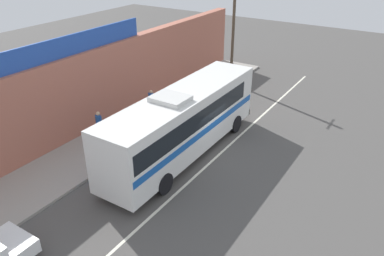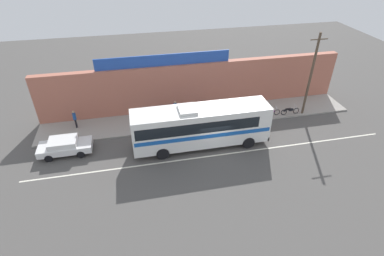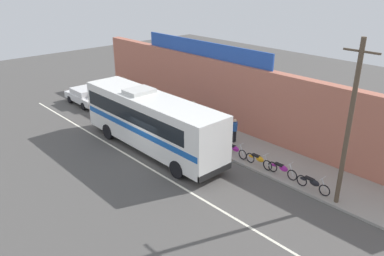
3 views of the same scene
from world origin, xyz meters
name	(u,v)px [view 2 (image 2 of 3)]	position (x,y,z in m)	size (l,w,h in m)	color
ground_plane	(213,150)	(0.00, 0.00, 0.00)	(70.00, 70.00, 0.00)	#4F4C49
sidewalk_slab	(199,117)	(0.00, 5.20, 0.07)	(30.00, 3.60, 0.14)	gray
storefront_facade	(195,86)	(0.00, 7.35, 2.40)	(30.00, 0.70, 4.80)	#B26651
storefront_billboard	(164,60)	(-2.97, 7.35, 5.35)	(12.53, 0.12, 1.10)	#234CAD
road_center_stripe	(216,155)	(0.00, -0.80, 0.00)	(30.00, 0.14, 0.01)	silver
intercity_bus	(200,125)	(-0.99, 0.86, 2.07)	(11.31, 2.63, 3.78)	white
parked_car	(65,146)	(-12.01, 2.07, 0.74)	(4.21, 1.90, 1.37)	silver
utility_pole	(311,74)	(10.19, 3.76, 4.27)	(1.60, 0.22, 7.99)	brown
motorcycle_red	(238,116)	(3.43, 3.85, 0.57)	(1.91, 0.56, 0.94)	black
motorcycle_orange	(256,114)	(5.28, 3.85, 0.57)	(1.88, 0.56, 0.94)	black
motorcycle_green	(290,110)	(8.82, 3.80, 0.57)	(1.92, 0.56, 0.94)	black
motorcycle_purple	(271,112)	(6.85, 3.92, 0.57)	(1.90, 0.56, 0.94)	black
pedestrian_far_left	(220,105)	(2.08, 5.38, 1.07)	(0.30, 0.48, 1.62)	black
pedestrian_near_shop	(75,118)	(-11.53, 5.73, 1.17)	(0.30, 0.48, 1.76)	black
pedestrian_by_curb	(175,107)	(-2.27, 5.74, 1.13)	(0.30, 0.48, 1.70)	black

